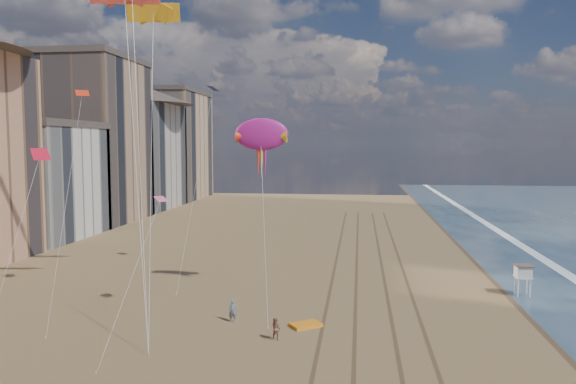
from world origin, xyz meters
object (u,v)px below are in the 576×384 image
(lifeguard_stand, at_px, (523,272))
(show_kite, at_px, (262,135))
(kite_flyer_a, at_px, (233,311))
(kite_flyer_b, at_px, (276,329))
(grounded_kite, at_px, (306,325))

(lifeguard_stand, bearing_deg, show_kite, -173.84)
(kite_flyer_a, relative_size, kite_flyer_b, 1.08)
(show_kite, bearing_deg, kite_flyer_b, -75.66)
(kite_flyer_a, xyz_separation_m, kite_flyer_b, (3.88, -3.58, -0.06))
(kite_flyer_a, bearing_deg, lifeguard_stand, 24.49)
(show_kite, bearing_deg, grounded_kite, -60.69)
(lifeguard_stand, height_order, kite_flyer_a, lifeguard_stand)
(kite_flyer_b, bearing_deg, grounded_kite, 79.51)
(grounded_kite, relative_size, kite_flyer_b, 1.39)
(kite_flyer_a, bearing_deg, kite_flyer_b, -42.05)
(show_kite, distance_m, kite_flyer_a, 15.90)
(lifeguard_stand, bearing_deg, kite_flyer_b, -144.98)
(grounded_kite, bearing_deg, kite_flyer_a, 142.24)
(grounded_kite, relative_size, show_kite, 0.13)
(show_kite, bearing_deg, kite_flyer_a, -96.06)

